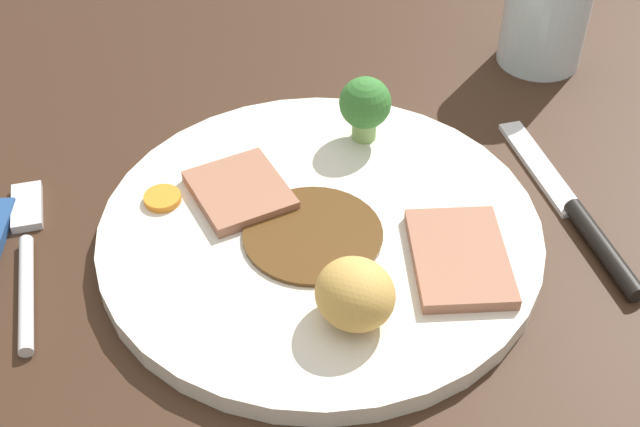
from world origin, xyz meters
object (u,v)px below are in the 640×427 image
broccoli_floret (365,105)px  fork (26,255)px  meat_slice_main (459,257)px  meat_slice_under (240,191)px  water_glass (548,2)px  roast_potato_left (355,294)px  carrot_coin_front (162,198)px  knife (578,216)px  dinner_plate (320,233)px

broccoli_floret → fork: 24.78cm
meat_slice_main → meat_slice_under: bearing=143.4°
fork → water_glass: (41.19, 15.01, 5.00)cm
meat_slice_main → roast_potato_left: roast_potato_left is taller
carrot_coin_front → meat_slice_main: bearing=-29.0°
meat_slice_main → broccoli_floret: size_ratio=1.70×
meat_slice_main → meat_slice_under: same height
meat_slice_main → fork: size_ratio=0.54×
broccoli_floret → water_glass: water_glass is taller
water_glass → carrot_coin_front: bearing=-158.3°
meat_slice_under → knife: (21.81, -5.84, -1.35)cm
broccoli_floret → fork: broccoli_floret is taller
dinner_plate → meat_slice_under: size_ratio=4.40×
fork → knife: bearing=-98.4°
meat_slice_under → broccoli_floret: size_ratio=1.34×
broccoli_floret → fork: (-23.73, -6.05, -3.81)cm
carrot_coin_front → meat_slice_under: bearing=-6.2°
carrot_coin_front → fork: 9.28cm
dinner_plate → broccoli_floret: bearing=58.8°
dinner_plate → roast_potato_left: 8.43cm
roast_potato_left → knife: bearing=19.8°
meat_slice_under → water_glass: 30.49cm
meat_slice_under → roast_potato_left: size_ratio=1.37×
water_glass → meat_slice_under: bearing=-153.7°
meat_slice_under → fork: size_ratio=0.43×
meat_slice_main → fork: bearing=164.1°
dinner_plate → carrot_coin_front: bearing=155.0°
roast_potato_left → water_glass: 33.85cm
meat_slice_under → water_glass: water_glass is taller
fork → meat_slice_main: bearing=-107.5°
dinner_plate → meat_slice_under: meat_slice_under is taller
dinner_plate → knife: dinner_plate is taller
carrot_coin_front → dinner_plate: bearing=-25.0°
dinner_plate → carrot_coin_front: size_ratio=11.60×
dinner_plate → fork: size_ratio=1.87×
meat_slice_main → carrot_coin_front: size_ratio=3.35×
meat_slice_under → knife: meat_slice_under is taller
roast_potato_left → meat_slice_main: bearing=21.5°
dinner_plate → water_glass: (22.56, 17.38, 4.69)cm
carrot_coin_front → water_glass: size_ratio=0.23×
roast_potato_left → fork: (-18.88, 10.36, -2.97)cm
meat_slice_under → water_glass: bearing=26.3°
roast_potato_left → water_glass: size_ratio=0.44×
roast_potato_left → knife: size_ratio=0.26×
meat_slice_under → knife: bearing=-15.0°
dinner_plate → meat_slice_under: 6.16cm
roast_potato_left → carrot_coin_front: (-9.93, 12.51, -1.72)cm
broccoli_floret → knife: broccoli_floret is taller
knife → meat_slice_under: bearing=72.4°
meat_slice_under → carrot_coin_front: bearing=173.8°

